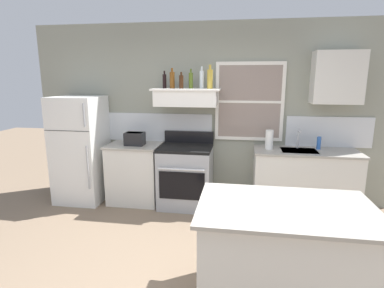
{
  "coord_description": "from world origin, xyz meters",
  "views": [
    {
      "loc": [
        0.53,
        -2.44,
        1.91
      ],
      "look_at": [
        -0.05,
        1.2,
        1.1
      ],
      "focal_mm": 28.67,
      "sensor_mm": 36.0,
      "label": 1
    }
  ],
  "objects_px": {
    "refrigerator": "(81,149)",
    "toaster": "(135,139)",
    "bottle_champagne_gold_foil": "(210,79)",
    "kitchen_island": "(283,258)",
    "bottle_olive_oil_square": "(191,80)",
    "paper_towel_roll": "(269,140)",
    "stove_range": "(186,176)",
    "dish_soap_bottle": "(319,143)",
    "bottle_brown_stout": "(181,82)",
    "bottle_amber_wine": "(172,80)",
    "bottle_clear_tall": "(202,79)",
    "bottle_balsamic_dark": "(165,81)"
  },
  "relations": [
    {
      "from": "bottle_amber_wine",
      "to": "kitchen_island",
      "type": "bearing_deg",
      "value": -56.09
    },
    {
      "from": "refrigerator",
      "to": "bottle_amber_wine",
      "type": "bearing_deg",
      "value": 4.53
    },
    {
      "from": "stove_range",
      "to": "kitchen_island",
      "type": "distance_m",
      "value": 2.28
    },
    {
      "from": "refrigerator",
      "to": "bottle_amber_wine",
      "type": "height_order",
      "value": "bottle_amber_wine"
    },
    {
      "from": "refrigerator",
      "to": "toaster",
      "type": "distance_m",
      "value": 0.9
    },
    {
      "from": "toaster",
      "to": "bottle_clear_tall",
      "type": "xyz_separation_m",
      "value": [
        0.98,
        0.14,
        0.87
      ]
    },
    {
      "from": "bottle_balsamic_dark",
      "to": "bottle_champagne_gold_foil",
      "type": "relative_size",
      "value": 0.76
    },
    {
      "from": "stove_range",
      "to": "bottle_champagne_gold_foil",
      "type": "bearing_deg",
      "value": 11.78
    },
    {
      "from": "bottle_brown_stout",
      "to": "kitchen_island",
      "type": "xyz_separation_m",
      "value": [
        1.23,
        -2.0,
        -1.38
      ]
    },
    {
      "from": "bottle_balsamic_dark",
      "to": "bottle_brown_stout",
      "type": "distance_m",
      "value": 0.28
    },
    {
      "from": "bottle_olive_oil_square",
      "to": "paper_towel_roll",
      "type": "distance_m",
      "value": 1.4
    },
    {
      "from": "refrigerator",
      "to": "paper_towel_roll",
      "type": "height_order",
      "value": "refrigerator"
    },
    {
      "from": "refrigerator",
      "to": "bottle_champagne_gold_foil",
      "type": "height_order",
      "value": "bottle_champagne_gold_foil"
    },
    {
      "from": "stove_range",
      "to": "paper_towel_roll",
      "type": "distance_m",
      "value": 1.32
    },
    {
      "from": "bottle_brown_stout",
      "to": "bottle_olive_oil_square",
      "type": "xyz_separation_m",
      "value": [
        0.13,
        0.07,
        0.02
      ]
    },
    {
      "from": "bottle_olive_oil_square",
      "to": "bottle_champagne_gold_foil",
      "type": "relative_size",
      "value": 0.84
    },
    {
      "from": "dish_soap_bottle",
      "to": "bottle_clear_tall",
      "type": "bearing_deg",
      "value": -179.71
    },
    {
      "from": "refrigerator",
      "to": "bottle_amber_wine",
      "type": "xyz_separation_m",
      "value": [
        1.44,
        0.11,
        1.05
      ]
    },
    {
      "from": "bottle_amber_wine",
      "to": "dish_soap_bottle",
      "type": "bearing_deg",
      "value": 1.27
    },
    {
      "from": "kitchen_island",
      "to": "bottle_clear_tall",
      "type": "bearing_deg",
      "value": 114.55
    },
    {
      "from": "bottle_brown_stout",
      "to": "paper_towel_roll",
      "type": "distance_m",
      "value": 1.49
    },
    {
      "from": "bottle_amber_wine",
      "to": "bottle_olive_oil_square",
      "type": "distance_m",
      "value": 0.27
    },
    {
      "from": "dish_soap_bottle",
      "to": "bottle_amber_wine",
      "type": "bearing_deg",
      "value": -178.73
    },
    {
      "from": "stove_range",
      "to": "dish_soap_bottle",
      "type": "height_order",
      "value": "same"
    },
    {
      "from": "dish_soap_bottle",
      "to": "bottle_brown_stout",
      "type": "bearing_deg",
      "value": -177.24
    },
    {
      "from": "bottle_champagne_gold_foil",
      "to": "paper_towel_roll",
      "type": "bearing_deg",
      "value": -2.21
    },
    {
      "from": "toaster",
      "to": "bottle_brown_stout",
      "type": "relative_size",
      "value": 1.29
    },
    {
      "from": "toaster",
      "to": "bottle_champagne_gold_foil",
      "type": "height_order",
      "value": "bottle_champagne_gold_foil"
    },
    {
      "from": "bottle_amber_wine",
      "to": "paper_towel_roll",
      "type": "distance_m",
      "value": 1.62
    },
    {
      "from": "toaster",
      "to": "dish_soap_bottle",
      "type": "relative_size",
      "value": 1.65
    },
    {
      "from": "bottle_champagne_gold_foil",
      "to": "stove_range",
      "type": "bearing_deg",
      "value": -168.22
    },
    {
      "from": "bottle_champagne_gold_foil",
      "to": "kitchen_island",
      "type": "bearing_deg",
      "value": -67.73
    },
    {
      "from": "toaster",
      "to": "dish_soap_bottle",
      "type": "xyz_separation_m",
      "value": [
        2.65,
        0.15,
        -0.01
      ]
    },
    {
      "from": "bottle_balsamic_dark",
      "to": "dish_soap_bottle",
      "type": "height_order",
      "value": "bottle_balsamic_dark"
    },
    {
      "from": "bottle_brown_stout",
      "to": "bottle_clear_tall",
      "type": "bearing_deg",
      "value": 16.86
    },
    {
      "from": "bottle_balsamic_dark",
      "to": "bottle_brown_stout",
      "type": "xyz_separation_m",
      "value": [
        0.27,
        -0.08,
        -0.01
      ]
    },
    {
      "from": "stove_range",
      "to": "paper_towel_roll",
      "type": "height_order",
      "value": "paper_towel_roll"
    },
    {
      "from": "kitchen_island",
      "to": "refrigerator",
      "type": "bearing_deg",
      "value": 145.55
    },
    {
      "from": "paper_towel_roll",
      "to": "bottle_brown_stout",
      "type": "bearing_deg",
      "value": 179.72
    },
    {
      "from": "bottle_clear_tall",
      "to": "bottle_balsamic_dark",
      "type": "bearing_deg",
      "value": -179.87
    },
    {
      "from": "refrigerator",
      "to": "toaster",
      "type": "bearing_deg",
      "value": 0.67
    },
    {
      "from": "bottle_brown_stout",
      "to": "bottle_olive_oil_square",
      "type": "relative_size",
      "value": 0.84
    },
    {
      "from": "bottle_balsamic_dark",
      "to": "bottle_olive_oil_square",
      "type": "xyz_separation_m",
      "value": [
        0.39,
        -0.01,
        0.01
      ]
    },
    {
      "from": "stove_range",
      "to": "bottle_brown_stout",
      "type": "bearing_deg",
      "value": 146.91
    },
    {
      "from": "bottle_amber_wine",
      "to": "paper_towel_roll",
      "type": "xyz_separation_m",
      "value": [
        1.4,
        -0.05,
        -0.82
      ]
    },
    {
      "from": "refrigerator",
      "to": "kitchen_island",
      "type": "bearing_deg",
      "value": -34.45
    },
    {
      "from": "stove_range",
      "to": "bottle_clear_tall",
      "type": "bearing_deg",
      "value": 31.02
    },
    {
      "from": "bottle_champagne_gold_foil",
      "to": "kitchen_island",
      "type": "distance_m",
      "value": 2.61
    },
    {
      "from": "refrigerator",
      "to": "toaster",
      "type": "xyz_separation_m",
      "value": [
        0.88,
        0.01,
        0.2
      ]
    },
    {
      "from": "bottle_balsamic_dark",
      "to": "dish_soap_bottle",
      "type": "relative_size",
      "value": 1.39
    }
  ]
}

